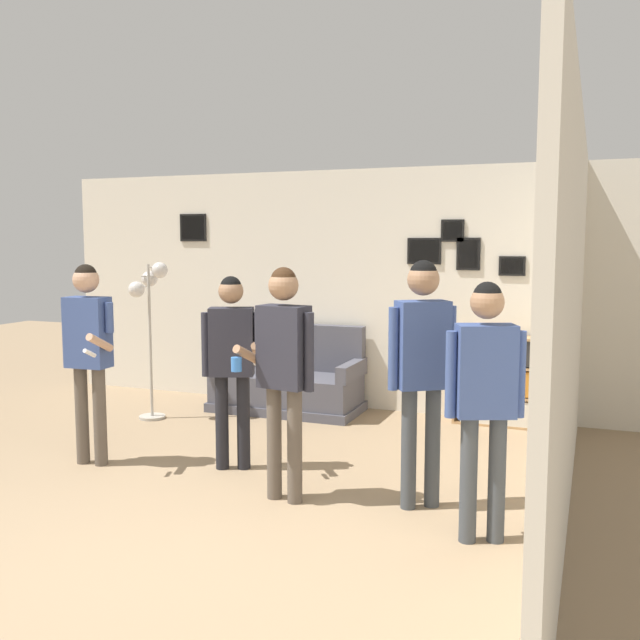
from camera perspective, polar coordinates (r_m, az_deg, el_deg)
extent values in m
plane|color=#937A5B|center=(4.61, -16.71, -18.36)|extent=(20.00, 20.00, 0.00)
cube|color=silver|center=(8.12, 2.27, 2.43)|extent=(7.30, 0.06, 2.70)
cube|color=black|center=(7.67, 15.12, 4.19)|extent=(0.27, 0.02, 0.20)
cube|color=#B2B2BC|center=(7.67, 15.11, 4.19)|extent=(0.22, 0.01, 0.16)
cube|color=black|center=(8.91, -10.12, 7.28)|extent=(0.36, 0.02, 0.33)
cube|color=gray|center=(8.91, -10.14, 7.28)|extent=(0.32, 0.01, 0.29)
cube|color=black|center=(7.73, 11.79, 5.19)|extent=(0.25, 0.02, 0.34)
cube|color=gray|center=(7.72, 11.78, 5.19)|extent=(0.21, 0.01, 0.30)
cube|color=black|center=(7.82, 8.33, 5.48)|extent=(0.37, 0.02, 0.28)
cube|color=gray|center=(7.82, 8.32, 5.48)|extent=(0.33, 0.01, 0.24)
cube|color=black|center=(7.76, 10.56, 7.05)|extent=(0.25, 0.02, 0.24)
cube|color=#B2B2BC|center=(7.75, 10.55, 7.05)|extent=(0.20, 0.01, 0.19)
cube|color=silver|center=(5.49, 19.60, 0.17)|extent=(0.06, 6.76, 2.70)
cube|color=#4C4C56|center=(8.09, -2.70, -6.92)|extent=(1.67, 0.80, 0.10)
cube|color=#4C4C56|center=(8.04, -2.71, -5.46)|extent=(1.61, 0.74, 0.32)
cube|color=#4C4C56|center=(8.26, -1.80, -2.14)|extent=(1.61, 0.14, 0.53)
cube|color=#4C4C56|center=(8.33, -7.60, -3.34)|extent=(0.12, 0.74, 0.18)
cube|color=#4C4C56|center=(7.72, 2.56, -4.07)|extent=(0.12, 0.74, 0.18)
cube|color=#A87F51|center=(7.70, 10.84, -4.54)|extent=(0.02, 0.30, 0.93)
cube|color=#A87F51|center=(7.60, 17.78, -4.88)|extent=(0.02, 0.30, 0.93)
cube|color=#A87F51|center=(7.78, 14.42, -4.52)|extent=(0.95, 0.01, 0.93)
cube|color=#A87F51|center=(7.73, 14.20, -8.02)|extent=(0.91, 0.30, 0.02)
cube|color=#A87F51|center=(7.56, 14.38, -1.34)|extent=(0.91, 0.30, 0.02)
cube|color=#A87F51|center=(7.67, 14.26, -5.85)|extent=(0.91, 0.30, 0.02)
cube|color=#A87F51|center=(7.61, 14.32, -3.57)|extent=(0.91, 0.30, 0.02)
cube|color=beige|center=(7.69, 14.22, -7.02)|extent=(0.78, 0.26, 0.26)
cube|color=#B77023|center=(7.63, 14.28, -4.75)|extent=(0.78, 0.26, 0.26)
cube|color=black|center=(7.57, 14.34, -2.45)|extent=(0.78, 0.26, 0.26)
cylinder|color=#ADA89E|center=(7.96, -13.27, -7.55)|extent=(0.28, 0.28, 0.03)
cylinder|color=#ADA89E|center=(7.81, -13.43, -1.63)|extent=(0.03, 0.03, 1.63)
cylinder|color=#ADA89E|center=(7.70, -13.15, 4.14)|extent=(0.02, 0.16, 0.02)
sphere|color=silver|center=(7.66, -12.71, 3.92)|extent=(0.17, 0.17, 0.17)
cylinder|color=#ADA89E|center=(7.81, -13.52, 3.43)|extent=(0.15, 0.09, 0.02)
sphere|color=silver|center=(7.88, -13.47, 3.23)|extent=(0.17, 0.17, 0.17)
cylinder|color=#ADA89E|center=(7.72, -14.01, 2.64)|extent=(0.15, 0.09, 0.02)
sphere|color=silver|center=(7.69, -14.48, 2.39)|extent=(0.17, 0.17, 0.17)
cylinder|color=brown|center=(6.48, -18.51, -7.22)|extent=(0.11, 0.11, 0.84)
cylinder|color=brown|center=(6.38, -17.20, -7.40)|extent=(0.11, 0.11, 0.84)
cube|color=#384C84|center=(6.30, -18.08, -0.94)|extent=(0.37, 0.22, 0.60)
sphere|color=tan|center=(6.27, -18.22, 3.08)|extent=(0.22, 0.22, 0.22)
sphere|color=black|center=(6.26, -18.24, 3.42)|extent=(0.18, 0.18, 0.18)
cylinder|color=#384C84|center=(6.16, -16.51, 0.19)|extent=(0.07, 0.07, 0.25)
cylinder|color=tan|center=(6.07, -17.20, -1.74)|extent=(0.08, 0.31, 0.19)
cylinder|color=white|center=(5.97, -17.95, -2.54)|extent=(0.04, 0.14, 0.09)
cylinder|color=#384C84|center=(6.43, -19.63, -1.05)|extent=(0.07, 0.07, 0.56)
cylinder|color=black|center=(6.07, -7.85, -8.10)|extent=(0.11, 0.11, 0.80)
cylinder|color=black|center=(6.05, -6.14, -8.12)|extent=(0.11, 0.11, 0.80)
cube|color=#282833|center=(5.92, -7.09, -1.73)|extent=(0.41, 0.32, 0.56)
sphere|color=#997051|center=(5.88, -7.14, 2.31)|extent=(0.21, 0.21, 0.21)
sphere|color=black|center=(5.88, -7.15, 2.66)|extent=(0.17, 0.17, 0.17)
cylinder|color=#282833|center=(5.89, -5.03, -0.55)|extent=(0.07, 0.07, 0.24)
cylinder|color=#997051|center=(5.78, -5.12, -2.49)|extent=(0.16, 0.29, 0.18)
cylinder|color=white|center=(5.66, -5.23, -3.32)|extent=(0.08, 0.14, 0.09)
cylinder|color=#282833|center=(5.96, -9.14, -1.94)|extent=(0.07, 0.07, 0.53)
cylinder|color=brown|center=(5.35, -3.68, -9.75)|extent=(0.11, 0.11, 0.85)
cylinder|color=brown|center=(5.26, -2.04, -10.04)|extent=(0.11, 0.11, 0.85)
cube|color=#282833|center=(5.15, -2.91, -2.15)|extent=(0.39, 0.26, 0.60)
sphere|color=#997051|center=(5.10, -2.94, 2.79)|extent=(0.22, 0.22, 0.22)
sphere|color=#382314|center=(5.10, -2.94, 3.22)|extent=(0.19, 0.19, 0.19)
cylinder|color=#282833|center=(5.04, -0.87, -2.59)|extent=(0.07, 0.07, 0.56)
cylinder|color=#282833|center=(5.25, -4.88, -0.54)|extent=(0.07, 0.07, 0.25)
cylinder|color=#997051|center=(5.17, -5.76, -2.82)|extent=(0.11, 0.31, 0.19)
cylinder|color=blue|center=(5.06, -6.70, -3.54)|extent=(0.08, 0.08, 0.10)
cylinder|color=#3D4247|center=(5.18, 7.12, -10.18)|extent=(0.11, 0.11, 0.87)
cylinder|color=#3D4247|center=(5.24, 8.99, -10.01)|extent=(0.11, 0.11, 0.87)
cube|color=#384C84|center=(5.05, 8.19, -1.96)|extent=(0.41, 0.37, 0.62)
sphere|color=#997051|center=(5.01, 8.27, 3.23)|extent=(0.23, 0.23, 0.23)
sphere|color=black|center=(5.00, 8.28, 3.68)|extent=(0.19, 0.19, 0.19)
cylinder|color=#384C84|center=(5.14, 10.42, -2.11)|extent=(0.07, 0.07, 0.58)
cylinder|color=#384C84|center=(4.98, 5.88, -2.30)|extent=(0.07, 0.07, 0.58)
cylinder|color=#3D4247|center=(4.70, 11.79, -12.37)|extent=(0.11, 0.11, 0.82)
cylinder|color=#3D4247|center=(4.74, 13.96, -12.26)|extent=(0.11, 0.11, 0.82)
cube|color=#384C84|center=(4.55, 13.10, -3.97)|extent=(0.41, 0.32, 0.58)
sphere|color=#997051|center=(4.49, 13.24, 1.41)|extent=(0.21, 0.21, 0.21)
sphere|color=black|center=(4.49, 13.25, 1.88)|extent=(0.18, 0.18, 0.18)
cylinder|color=#384C84|center=(4.61, 15.70, -4.20)|extent=(0.07, 0.07, 0.54)
cylinder|color=#384C84|center=(4.51, 10.43, -4.31)|extent=(0.07, 0.07, 0.54)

